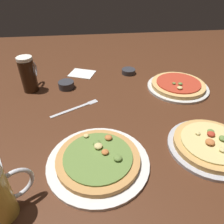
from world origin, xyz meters
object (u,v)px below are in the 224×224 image
at_px(ramekin_butter, 66,85).
at_px(fork_left, 76,108).
at_px(pizza_plate_near, 98,160).
at_px(ramekin_sauce, 128,71).
at_px(pizza_plate_far, 178,86).
at_px(napkin_folded, 82,73).
at_px(pizza_plate_side, 211,145).
at_px(beer_mug_dark, 29,74).

relative_size(ramekin_butter, fork_left, 0.37).
height_order(pizza_plate_near, ramekin_sauce, pizza_plate_near).
height_order(pizza_plate_far, napkin_folded, pizza_plate_far).
bearing_deg(pizza_plate_near, fork_left, 103.38).
height_order(pizza_plate_side, fork_left, pizza_plate_side).
height_order(pizza_plate_near, pizza_plate_side, pizza_plate_side).
height_order(ramekin_sauce, napkin_folded, ramekin_sauce).
height_order(pizza_plate_side, ramekin_sauce, pizza_plate_side).
bearing_deg(pizza_plate_near, ramekin_sauce, 71.49).
height_order(pizza_plate_near, pizza_plate_far, pizza_plate_near).
xyz_separation_m(ramekin_butter, napkin_folded, (0.08, 0.16, -0.01)).
distance_m(pizza_plate_side, ramekin_sauce, 0.65).
distance_m(ramekin_sauce, ramekin_butter, 0.37).
bearing_deg(ramekin_sauce, pizza_plate_near, -108.51).
bearing_deg(ramekin_butter, pizza_plate_side, -43.47).
bearing_deg(beer_mug_dark, ramekin_sauce, 13.79).
xyz_separation_m(beer_mug_dark, napkin_folded, (0.25, 0.15, -0.08)).
xyz_separation_m(ramekin_butter, fork_left, (0.05, -0.19, -0.02)).
distance_m(pizza_plate_side, fork_left, 0.56).
xyz_separation_m(ramekin_sauce, fork_left, (-0.29, -0.32, -0.01)).
bearing_deg(pizza_plate_near, pizza_plate_far, 45.71).
bearing_deg(pizza_plate_near, beer_mug_dark, 120.05).
xyz_separation_m(pizza_plate_far, beer_mug_dark, (-0.74, 0.07, 0.07)).
bearing_deg(ramekin_sauce, napkin_folded, 174.42).
distance_m(pizza_plate_near, ramekin_butter, 0.53).
bearing_deg(beer_mug_dark, pizza_plate_near, -59.95).
distance_m(ramekin_butter, fork_left, 0.20).
xyz_separation_m(ramekin_sauce, ramekin_butter, (-0.35, -0.13, 0.00)).
bearing_deg(fork_left, pizza_plate_side, -32.86).
height_order(beer_mug_dark, ramekin_sauce, beer_mug_dark).
bearing_deg(fork_left, beer_mug_dark, 139.10).
height_order(pizza_plate_far, ramekin_sauce, pizza_plate_far).
xyz_separation_m(pizza_plate_far, fork_left, (-0.51, -0.12, -0.01)).
bearing_deg(fork_left, ramekin_butter, 104.92).
bearing_deg(pizza_plate_far, beer_mug_dark, 174.23).
distance_m(ramekin_sauce, fork_left, 0.44).
xyz_separation_m(pizza_plate_near, ramekin_butter, (-0.13, 0.52, 0.00)).
relative_size(pizza_plate_side, ramekin_sauce, 3.78).
bearing_deg(napkin_folded, pizza_plate_side, -55.77).
xyz_separation_m(pizza_plate_near, beer_mug_dark, (-0.30, 0.52, 0.07)).
bearing_deg(pizza_plate_near, napkin_folded, 94.19).
bearing_deg(pizza_plate_far, napkin_folded, 154.84).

